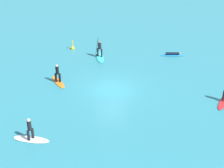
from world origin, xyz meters
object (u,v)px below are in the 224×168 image
(surfer_on_orange_board, at_px, (58,78))
(surfer_on_teal_board, at_px, (100,54))
(surfer_on_blue_board, at_px, (173,54))
(marker_buoy, at_px, (73,48))
(surfer_on_white_board, at_px, (31,135))

(surfer_on_orange_board, relative_size, surfer_on_teal_board, 0.87)
(surfer_on_orange_board, distance_m, surfer_on_blue_board, 12.89)
(surfer_on_blue_board, distance_m, marker_buoy, 11.01)
(surfer_on_orange_board, distance_m, surfer_on_white_board, 8.34)
(marker_buoy, bearing_deg, surfer_on_orange_board, -108.44)
(surfer_on_white_board, height_order, surfer_on_teal_board, surfer_on_teal_board)
(surfer_on_white_board, xyz_separation_m, surfer_on_blue_board, (15.29, 10.85, -0.27))
(surfer_on_orange_board, xyz_separation_m, surfer_on_white_board, (-2.75, -7.88, -0.06))
(surfer_on_orange_board, distance_m, surfer_on_teal_board, 6.66)
(surfer_on_teal_board, bearing_deg, surfer_on_white_board, 155.49)
(surfer_on_orange_board, distance_m, marker_buoy, 7.93)
(surfer_on_blue_board, bearing_deg, marker_buoy, 170.89)
(surfer_on_teal_board, xyz_separation_m, marker_buoy, (-2.40, 3.01, -0.26))
(surfer_on_orange_board, relative_size, surfer_on_white_board, 1.05)
(surfer_on_orange_board, relative_size, marker_buoy, 2.47)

